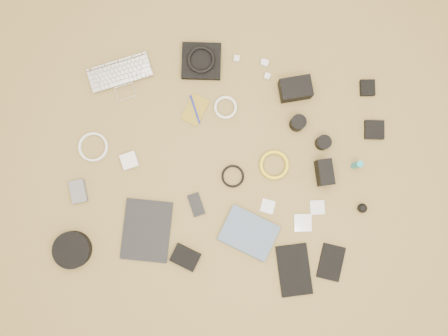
# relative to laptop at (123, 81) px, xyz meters

# --- Properties ---
(room_shell) EXTENTS (4.04, 4.04, 2.58)m
(room_shell) POSITION_rel_laptop_xyz_m (0.51, -0.36, 1.24)
(room_shell) COLOR olive
(room_shell) RESTS_ON ground
(laptop) EXTENTS (0.35, 0.31, 0.02)m
(laptop) POSITION_rel_laptop_xyz_m (0.00, 0.00, 0.00)
(laptop) COLOR silver
(laptop) RESTS_ON ground
(headphone_pouch) EXTENTS (0.19, 0.18, 0.03)m
(headphone_pouch) POSITION_rel_laptop_xyz_m (0.36, 0.13, 0.00)
(headphone_pouch) COLOR black
(headphone_pouch) RESTS_ON ground
(headphones) EXTENTS (0.15, 0.15, 0.02)m
(headphones) POSITION_rel_laptop_xyz_m (0.36, 0.13, 0.03)
(headphones) COLOR black
(headphones) RESTS_ON headphone_pouch
(charger_a) EXTENTS (0.03, 0.03, 0.03)m
(charger_a) POSITION_rel_laptop_xyz_m (0.53, 0.16, 0.00)
(charger_a) COLOR silver
(charger_a) RESTS_ON ground
(charger_b) EXTENTS (0.04, 0.04, 0.03)m
(charger_b) POSITION_rel_laptop_xyz_m (0.67, 0.15, 0.00)
(charger_b) COLOR silver
(charger_b) RESTS_ON ground
(charger_c) EXTENTS (0.03, 0.03, 0.03)m
(charger_c) POSITION_rel_laptop_xyz_m (0.66, 0.15, 0.00)
(charger_c) COLOR silver
(charger_c) RESTS_ON ground
(charger_d) EXTENTS (0.03, 0.03, 0.02)m
(charger_d) POSITION_rel_laptop_xyz_m (0.68, 0.09, 0.00)
(charger_d) COLOR silver
(charger_d) RESTS_ON ground
(dslr_camera) EXTENTS (0.16, 0.13, 0.08)m
(dslr_camera) POSITION_rel_laptop_xyz_m (0.81, 0.03, 0.03)
(dslr_camera) COLOR black
(dslr_camera) RESTS_ON ground
(lens_pouch) EXTENTS (0.07, 0.08, 0.03)m
(lens_pouch) POSITION_rel_laptop_xyz_m (1.16, 0.07, 0.00)
(lens_pouch) COLOR black
(lens_pouch) RESTS_ON ground
(notebook_olive) EXTENTS (0.13, 0.16, 0.01)m
(notebook_olive) POSITION_rel_laptop_xyz_m (0.35, -0.10, -0.01)
(notebook_olive) COLOR olive
(notebook_olive) RESTS_ON ground
(pen_blue) EXTENTS (0.06, 0.13, 0.01)m
(pen_blue) POSITION_rel_laptop_xyz_m (0.35, -0.10, 0.00)
(pen_blue) COLOR #121998
(pen_blue) RESTS_ON notebook_olive
(cable_white_a) EXTENTS (0.12, 0.12, 0.01)m
(cable_white_a) POSITION_rel_laptop_xyz_m (0.50, -0.08, -0.01)
(cable_white_a) COLOR white
(cable_white_a) RESTS_ON ground
(lens_a) EXTENTS (0.08, 0.08, 0.08)m
(lens_a) POSITION_rel_laptop_xyz_m (0.84, -0.13, 0.03)
(lens_a) COLOR black
(lens_a) RESTS_ON ground
(lens_b) EXTENTS (0.08, 0.08, 0.06)m
(lens_b) POSITION_rel_laptop_xyz_m (0.96, -0.21, 0.02)
(lens_b) COLOR black
(lens_b) RESTS_ON ground
(card_reader) EXTENTS (0.10, 0.10, 0.02)m
(card_reader) POSITION_rel_laptop_xyz_m (1.20, -0.12, -0.00)
(card_reader) COLOR black
(card_reader) RESTS_ON ground
(power_brick) EXTENTS (0.10, 0.10, 0.03)m
(power_brick) POSITION_rel_laptop_xyz_m (0.07, -0.37, 0.00)
(power_brick) COLOR silver
(power_brick) RESTS_ON ground
(cable_white_b) EXTENTS (0.18, 0.18, 0.01)m
(cable_white_b) POSITION_rel_laptop_xyz_m (-0.10, -0.32, -0.01)
(cable_white_b) COLOR white
(cable_white_b) RESTS_ON ground
(cable_black) EXTENTS (0.12, 0.12, 0.01)m
(cable_black) POSITION_rel_laptop_xyz_m (0.56, -0.40, -0.01)
(cable_black) COLOR black
(cable_black) RESTS_ON ground
(cable_yellow) EXTENTS (0.14, 0.14, 0.02)m
(cable_yellow) POSITION_rel_laptop_xyz_m (0.75, -0.33, -0.00)
(cable_yellow) COLOR yellow
(cable_yellow) RESTS_ON ground
(flash) EXTENTS (0.09, 0.13, 0.09)m
(flash) POSITION_rel_laptop_xyz_m (0.98, -0.35, 0.03)
(flash) COLOR black
(flash) RESTS_ON ground
(lens_cleaner) EXTENTS (0.03, 0.03, 0.10)m
(lens_cleaner) POSITION_rel_laptop_xyz_m (1.12, -0.30, 0.04)
(lens_cleaner) COLOR teal
(lens_cleaner) RESTS_ON ground
(battery_charger) EXTENTS (0.10, 0.12, 0.03)m
(battery_charger) POSITION_rel_laptop_xyz_m (-0.15, -0.54, 0.00)
(battery_charger) COLOR #5C5C61
(battery_charger) RESTS_ON ground
(tablet) EXTENTS (0.22, 0.28, 0.01)m
(tablet) POSITION_rel_laptop_xyz_m (0.18, -0.69, -0.01)
(tablet) COLOR black
(tablet) RESTS_ON ground
(phone) EXTENTS (0.09, 0.12, 0.01)m
(phone) POSITION_rel_laptop_xyz_m (0.40, -0.55, -0.01)
(phone) COLOR black
(phone) RESTS_ON ground
(filter_case_left) EXTENTS (0.07, 0.07, 0.01)m
(filter_case_left) POSITION_rel_laptop_xyz_m (0.73, -0.53, -0.01)
(filter_case_left) COLOR silver
(filter_case_left) RESTS_ON ground
(filter_case_mid) EXTENTS (0.09, 0.09, 0.01)m
(filter_case_mid) POSITION_rel_laptop_xyz_m (0.90, -0.59, -0.01)
(filter_case_mid) COLOR silver
(filter_case_mid) RESTS_ON ground
(filter_case_right) EXTENTS (0.07, 0.07, 0.01)m
(filter_case_right) POSITION_rel_laptop_xyz_m (0.96, -0.51, -0.01)
(filter_case_right) COLOR silver
(filter_case_right) RESTS_ON ground
(air_blower) EXTENTS (0.05, 0.05, 0.04)m
(air_blower) POSITION_rel_laptop_xyz_m (1.17, -0.50, 0.01)
(air_blower) COLOR black
(air_blower) RESTS_ON ground
(headphone_case) EXTENTS (0.20, 0.20, 0.05)m
(headphone_case) POSITION_rel_laptop_xyz_m (-0.14, -0.80, 0.01)
(headphone_case) COLOR black
(headphone_case) RESTS_ON ground
(drive_case) EXTENTS (0.15, 0.13, 0.03)m
(drive_case) POSITION_rel_laptop_xyz_m (0.37, -0.79, 0.00)
(drive_case) COLOR black
(drive_case) RESTS_ON ground
(paperback) EXTENTS (0.29, 0.25, 0.02)m
(paperback) POSITION_rel_laptop_xyz_m (0.62, -0.74, 0.00)
(paperback) COLOR #475D78
(paperback) RESTS_ON ground
(notebook_black_a) EXTENTS (0.19, 0.26, 0.02)m
(notebook_black_a) POSITION_rel_laptop_xyz_m (0.88, -0.81, -0.00)
(notebook_black_a) COLOR black
(notebook_black_a) RESTS_ON ground
(notebook_black_b) EXTENTS (0.13, 0.17, 0.01)m
(notebook_black_b) POSITION_rel_laptop_xyz_m (1.05, -0.76, -0.01)
(notebook_black_b) COLOR black
(notebook_black_b) RESTS_ON ground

